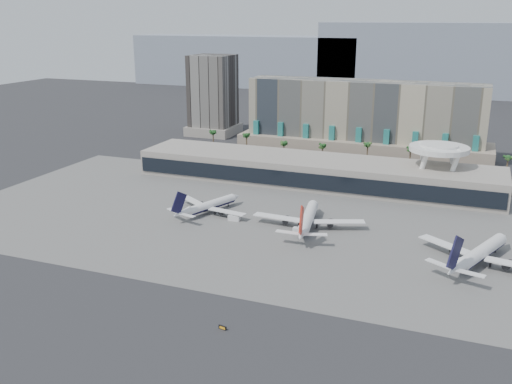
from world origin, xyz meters
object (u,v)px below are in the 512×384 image
(taxiway_sign, at_px, (223,328))
(airliner_centre, at_px, (308,218))
(airliner_left, at_px, (209,205))
(service_vehicle_a, at_px, (234,218))
(service_vehicle_b, at_px, (298,230))
(airliner_right, at_px, (480,253))

(taxiway_sign, bearing_deg, airliner_centre, 99.89)
(airliner_left, xyz_separation_m, service_vehicle_a, (13.07, -4.68, -2.11))
(airliner_centre, bearing_deg, taxiway_sign, -98.69)
(service_vehicle_b, relative_size, taxiway_sign, 1.60)
(airliner_right, height_order, service_vehicle_a, airliner_right)
(airliner_right, xyz_separation_m, service_vehicle_a, (-89.08, 9.24, -2.80))
(service_vehicle_a, height_order, service_vehicle_b, service_vehicle_a)
(service_vehicle_b, bearing_deg, taxiway_sign, -87.74)
(service_vehicle_a, relative_size, service_vehicle_b, 1.22)
(airliner_centre, relative_size, service_vehicle_a, 9.72)
(airliner_left, bearing_deg, service_vehicle_b, 9.99)
(service_vehicle_b, bearing_deg, airliner_centre, 72.06)
(airliner_left, distance_m, taxiway_sign, 90.08)
(service_vehicle_a, xyz_separation_m, taxiway_sign, (29.10, -74.87, -0.58))
(airliner_left, xyz_separation_m, taxiway_sign, (42.17, -79.55, -2.70))
(airliner_left, xyz_separation_m, service_vehicle_b, (40.02, -7.87, -2.27))
(airliner_centre, xyz_separation_m, airliner_right, (60.19, -11.86, 0.09))
(airliner_centre, height_order, service_vehicle_b, airliner_centre)
(airliner_right, height_order, service_vehicle_b, airliner_right)
(service_vehicle_b, bearing_deg, service_vehicle_a, 173.79)
(airliner_right, distance_m, service_vehicle_b, 62.49)
(airliner_right, xyz_separation_m, service_vehicle_b, (-62.13, 6.05, -2.95))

